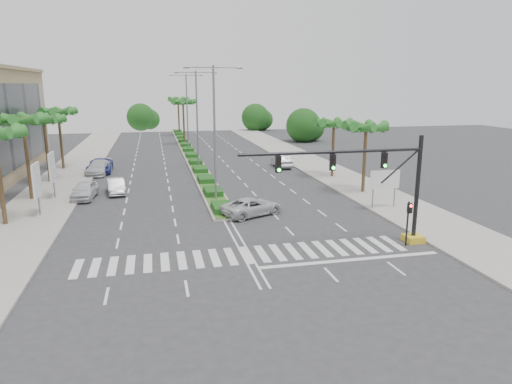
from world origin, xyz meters
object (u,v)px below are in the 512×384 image
at_px(car_parked_d, 99,168).
at_px(car_right, 281,161).
at_px(car_parked_b, 116,186).
at_px(car_crossing, 252,206).
at_px(car_parked_a, 84,190).
at_px(car_parked_c, 100,166).

relative_size(car_parked_d, car_right, 1.15).
height_order(car_parked_b, car_right, car_right).
distance_m(car_parked_d, car_right, 22.43).
bearing_deg(car_parked_d, car_right, 7.65).
bearing_deg(car_parked_d, car_crossing, -48.24).
xyz_separation_m(car_parked_a, car_crossing, (14.05, -8.75, -0.09)).
relative_size(car_parked_a, car_parked_b, 1.06).
bearing_deg(car_right, car_parked_a, 28.62).
height_order(car_parked_b, car_crossing, car_parked_b).
xyz_separation_m(car_parked_a, car_parked_d, (0.00, 12.23, 0.00)).
height_order(car_parked_c, car_parked_d, car_parked_c).
xyz_separation_m(car_parked_a, car_right, (22.42, 12.11, -0.01)).
bearing_deg(car_parked_a, car_parked_c, 94.61).
xyz_separation_m(car_crossing, car_right, (8.38, 20.86, 0.08)).
distance_m(car_parked_b, car_crossing, 15.34).
bearing_deg(car_parked_d, car_parked_c, 97.95).
bearing_deg(car_parked_c, car_parked_d, -90.19).
distance_m(car_parked_a, car_parked_b, 3.12).
bearing_deg(car_crossing, car_parked_c, 7.94).
distance_m(car_parked_d, car_crossing, 25.25).
xyz_separation_m(car_parked_b, car_parked_c, (-2.70, 11.82, 0.09)).
xyz_separation_m(car_parked_a, car_parked_c, (0.00, 13.38, 0.01)).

